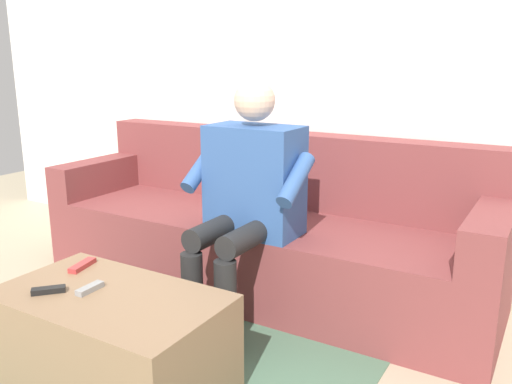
{
  "coord_description": "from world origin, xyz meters",
  "views": [
    {
      "loc": [
        -1.4,
        2.32,
        1.26
      ],
      "look_at": [
        0.0,
        -0.05,
        0.57
      ],
      "focal_mm": 37.05,
      "sensor_mm": 36.0,
      "label": 1
    }
  ],
  "objects_px": {
    "remote_black": "(48,290)",
    "remote_red": "(82,265)",
    "couch": "(265,234)",
    "coffee_table": "(112,343)",
    "person_solo_seated": "(248,190)",
    "remote_gray": "(90,288)"
  },
  "relations": [
    {
      "from": "coffee_table",
      "to": "remote_black",
      "type": "relative_size",
      "value": 7.21
    },
    {
      "from": "remote_gray",
      "to": "remote_red",
      "type": "distance_m",
      "value": 0.26
    },
    {
      "from": "person_solo_seated",
      "to": "remote_red",
      "type": "height_order",
      "value": "person_solo_seated"
    },
    {
      "from": "couch",
      "to": "remote_gray",
      "type": "height_order",
      "value": "couch"
    },
    {
      "from": "remote_black",
      "to": "remote_red",
      "type": "distance_m",
      "value": 0.25
    },
    {
      "from": "couch",
      "to": "remote_black",
      "type": "xyz_separation_m",
      "value": [
        0.2,
        1.29,
        0.12
      ]
    },
    {
      "from": "coffee_table",
      "to": "remote_gray",
      "type": "height_order",
      "value": "remote_gray"
    },
    {
      "from": "coffee_table",
      "to": "remote_black",
      "type": "xyz_separation_m",
      "value": [
        0.2,
        0.1,
        0.21
      ]
    },
    {
      "from": "person_solo_seated",
      "to": "remote_black",
      "type": "bearing_deg",
      "value": 70.19
    },
    {
      "from": "couch",
      "to": "person_solo_seated",
      "type": "relative_size",
      "value": 2.16
    },
    {
      "from": "person_solo_seated",
      "to": "remote_black",
      "type": "height_order",
      "value": "person_solo_seated"
    },
    {
      "from": "remote_gray",
      "to": "remote_red",
      "type": "height_order",
      "value": "remote_gray"
    },
    {
      "from": "coffee_table",
      "to": "remote_black",
      "type": "distance_m",
      "value": 0.31
    },
    {
      "from": "remote_gray",
      "to": "couch",
      "type": "bearing_deg",
      "value": 174.74
    },
    {
      "from": "couch",
      "to": "remote_red",
      "type": "bearing_deg",
      "value": 74.58
    },
    {
      "from": "remote_black",
      "to": "remote_red",
      "type": "relative_size",
      "value": 0.84
    },
    {
      "from": "couch",
      "to": "person_solo_seated",
      "type": "xyz_separation_m",
      "value": [
        -0.12,
        0.38,
        0.35
      ]
    },
    {
      "from": "couch",
      "to": "remote_gray",
      "type": "xyz_separation_m",
      "value": [
        0.08,
        1.2,
        0.12
      ]
    },
    {
      "from": "couch",
      "to": "coffee_table",
      "type": "relative_size",
      "value": 2.89
    },
    {
      "from": "remote_black",
      "to": "remote_gray",
      "type": "bearing_deg",
      "value": 168.99
    },
    {
      "from": "couch",
      "to": "coffee_table",
      "type": "distance_m",
      "value": 1.18
    },
    {
      "from": "couch",
      "to": "remote_black",
      "type": "relative_size",
      "value": 20.85
    }
  ]
}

